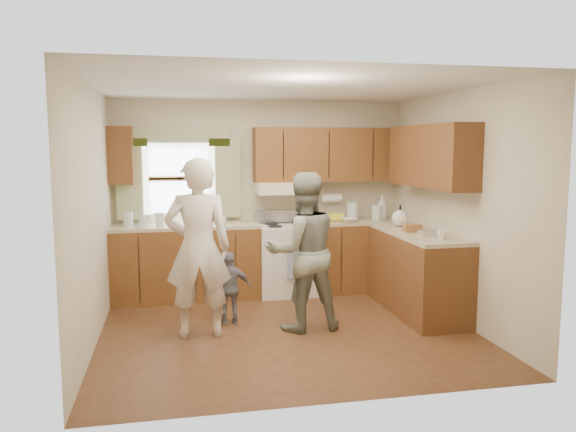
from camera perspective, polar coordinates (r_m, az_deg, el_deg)
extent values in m
plane|color=#492916|center=(6.02, -0.17, -11.43)|extent=(3.80, 3.80, 0.00)
plane|color=white|center=(5.73, -0.18, 12.99)|extent=(3.80, 3.80, 0.00)
plane|color=beige|center=(7.45, -2.84, 2.02)|extent=(3.80, 0.00, 3.80)
plane|color=beige|center=(4.06, 4.73, -2.36)|extent=(3.80, 0.00, 3.80)
plane|color=beige|center=(5.68, -19.31, 0.00)|extent=(0.00, 3.50, 3.50)
plane|color=beige|center=(6.39, 16.77, 0.86)|extent=(0.00, 3.50, 3.50)
cube|color=#4A280F|center=(7.19, -10.28, -4.73)|extent=(1.82, 0.60, 0.90)
cube|color=#4A280F|center=(7.59, 7.25, -4.05)|extent=(1.22, 0.60, 0.90)
cube|color=#3B220D|center=(6.68, 12.91, -5.72)|extent=(0.60, 1.65, 0.90)
cube|color=tan|center=(7.11, -10.36, -1.02)|extent=(1.82, 0.60, 0.04)
cube|color=tan|center=(7.51, 7.30, -0.53)|extent=(1.22, 0.60, 0.04)
cube|color=tan|center=(6.59, 13.03, -1.74)|extent=(0.60, 1.65, 0.04)
cube|color=#4A280F|center=(7.45, 4.22, 6.24)|extent=(2.00, 0.33, 0.70)
cube|color=#3B220D|center=(7.20, -16.64, 5.93)|extent=(0.30, 0.33, 0.70)
cube|color=#3B220D|center=(6.57, 14.32, 5.91)|extent=(0.33, 1.65, 0.70)
cube|color=beige|center=(7.27, -0.23, 2.88)|extent=(0.76, 0.45, 0.15)
cube|color=silver|center=(7.33, -10.99, 3.77)|extent=(0.90, 0.03, 0.90)
cube|color=yellow|center=(7.30, -15.55, 3.62)|extent=(0.40, 0.05, 1.02)
cube|color=yellow|center=(7.31, -6.42, 3.84)|extent=(0.40, 0.05, 1.02)
cube|color=yellow|center=(7.27, -11.08, 7.84)|extent=(1.30, 0.05, 0.22)
cylinder|color=white|center=(7.56, 4.41, 1.85)|extent=(0.27, 0.12, 0.12)
imported|color=silver|center=(7.00, -6.77, -0.54)|extent=(0.12, 0.12, 0.09)
imported|color=silver|center=(7.57, 9.54, 0.87)|extent=(0.17, 0.17, 0.32)
imported|color=silver|center=(7.25, 6.24, -0.43)|extent=(0.25, 0.25, 0.05)
imported|color=silver|center=(6.09, 15.35, -1.88)|extent=(0.12, 0.12, 0.10)
cylinder|color=silver|center=(7.10, -15.92, -0.31)|extent=(0.11, 0.11, 0.18)
cylinder|color=silver|center=(7.02, -14.54, -0.46)|extent=(0.10, 0.10, 0.15)
cube|color=olive|center=(7.28, 4.31, -0.50)|extent=(0.23, 0.17, 0.02)
cube|color=yellow|center=(7.34, 4.86, -0.12)|extent=(0.18, 0.13, 0.10)
cylinder|color=silver|center=(7.49, 6.57, 0.50)|extent=(0.16, 0.16, 0.23)
cylinder|color=silver|center=(7.51, 9.00, 0.36)|extent=(0.13, 0.13, 0.20)
sphere|color=silver|center=(6.95, 11.31, -0.23)|extent=(0.20, 0.20, 0.20)
cube|color=olive|center=(6.54, 12.50, -1.21)|extent=(0.20, 0.11, 0.09)
cube|color=silver|center=(6.34, 14.41, -1.67)|extent=(0.26, 0.18, 0.06)
cylinder|color=silver|center=(7.07, -12.89, -0.31)|extent=(0.10, 0.10, 0.16)
cube|color=silver|center=(7.31, -0.09, -4.42)|extent=(0.76, 0.64, 0.90)
cube|color=#B7B7BC|center=(7.47, -0.49, 0.04)|extent=(0.76, 0.10, 0.16)
cylinder|color=#B7B7BC|center=(6.96, 0.44, -2.92)|extent=(0.68, 0.03, 0.03)
cube|color=#5370C3|center=(6.99, 0.87, -4.71)|extent=(0.22, 0.02, 0.42)
cylinder|color=black|center=(7.32, -1.66, -0.79)|extent=(0.18, 0.18, 0.01)
cylinder|color=black|center=(7.39, 1.09, -0.72)|extent=(0.18, 0.18, 0.01)
cylinder|color=black|center=(7.07, -1.31, -1.07)|extent=(0.18, 0.18, 0.01)
cylinder|color=black|center=(7.15, 1.53, -0.99)|extent=(0.18, 0.18, 0.01)
imported|color=silver|center=(5.67, -9.13, -3.24)|extent=(0.67, 0.45, 1.81)
imported|color=#20382B|center=(5.84, 1.52, -3.63)|extent=(0.86, 0.70, 1.65)
imported|color=slate|center=(6.12, -5.91, -7.31)|extent=(0.47, 0.22, 0.79)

